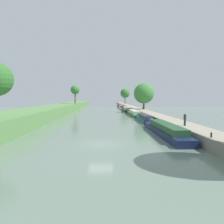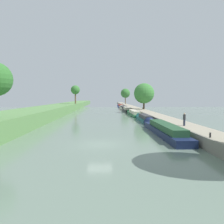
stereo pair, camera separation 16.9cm
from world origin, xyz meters
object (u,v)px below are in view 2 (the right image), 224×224
(mooring_bollard_far, at_px, (123,104))
(narrowboat_green, at_px, (133,113))
(narrowboat_cream, at_px, (123,108))
(narrowboat_blue, at_px, (120,106))
(narrowboat_black, at_px, (127,110))
(narrowboat_teal, at_px, (144,118))
(mooring_bollard_near, at_px, (210,135))
(narrowboat_navy, at_px, (162,129))
(park_bench, at_px, (143,108))
(person_walking, at_px, (184,119))

(mooring_bollard_far, bearing_deg, narrowboat_green, -92.02)
(narrowboat_cream, height_order, narrowboat_blue, narrowboat_blue)
(narrowboat_black, bearing_deg, narrowboat_cream, 89.40)
(narrowboat_teal, xyz_separation_m, mooring_bollard_near, (1.65, -22.94, 0.80))
(narrowboat_navy, height_order, narrowboat_blue, narrowboat_navy)
(narrowboat_navy, height_order, narrowboat_teal, narrowboat_navy)
(narrowboat_black, height_order, narrowboat_cream, narrowboat_black)
(narrowboat_cream, xyz_separation_m, park_bench, (4.33, -22.58, 0.98))
(mooring_bollard_near, bearing_deg, narrowboat_blue, 91.29)
(narrowboat_navy, xyz_separation_m, narrowboat_black, (-0.03, 44.13, -0.03))
(narrowboat_navy, distance_m, narrowboat_blue, 76.19)
(narrowboat_black, bearing_deg, narrowboat_green, -89.66)
(narrowboat_cream, bearing_deg, narrowboat_green, -90.12)
(narrowboat_green, xyz_separation_m, narrowboat_blue, (0.02, 48.07, -0.03))
(narrowboat_blue, bearing_deg, narrowboat_green, -90.02)
(narrowboat_teal, bearing_deg, narrowboat_cream, 90.27)
(mooring_bollard_near, height_order, park_bench, park_bench)
(narrowboat_blue, height_order, mooring_bollard_far, mooring_bollard_far)
(narrowboat_cream, bearing_deg, narrowboat_blue, 90.17)
(narrowboat_navy, xyz_separation_m, narrowboat_cream, (0.13, 59.72, -0.11))
(narrowboat_teal, relative_size, park_bench, 7.70)
(narrowboat_green, xyz_separation_m, park_bench, (4.40, 9.01, 0.91))
(narrowboat_navy, distance_m, mooring_bollard_near, 8.75)
(narrowboat_black, bearing_deg, narrowboat_navy, -89.96)
(narrowboat_green, distance_m, narrowboat_blue, 48.07)
(narrowboat_teal, distance_m, mooring_bollard_far, 68.57)
(narrowboat_green, distance_m, mooring_bollard_near, 36.67)
(narrowboat_navy, bearing_deg, mooring_bollard_far, 88.62)
(narrowboat_navy, xyz_separation_m, person_walking, (2.62, -0.68, 1.39))
(narrowboat_black, bearing_deg, mooring_bollard_far, 87.02)
(narrowboat_blue, height_order, person_walking, person_walking)
(narrowboat_black, xyz_separation_m, mooring_bollard_near, (2.03, -52.62, 0.77))
(mooring_bollard_far, bearing_deg, person_walking, -89.57)
(narrowboat_blue, xyz_separation_m, mooring_bollard_far, (1.91, 6.80, 0.82))
(mooring_bollard_near, xyz_separation_m, mooring_bollard_far, (0.00, 91.48, 0.00))
(narrowboat_navy, xyz_separation_m, narrowboat_green, (0.06, 28.12, -0.05))
(person_walking, bearing_deg, narrowboat_blue, 91.89)
(narrowboat_cream, xyz_separation_m, narrowboat_blue, (-0.05, 16.48, 0.03))
(narrowboat_black, xyz_separation_m, park_bench, (4.49, -7.00, 0.90))
(narrowboat_navy, height_order, narrowboat_cream, narrowboat_navy)
(mooring_bollard_near, bearing_deg, narrowboat_black, 92.20)
(mooring_bollard_near, distance_m, park_bench, 45.69)
(mooring_bollard_near, relative_size, mooring_bollard_far, 1.00)
(person_walking, bearing_deg, mooring_bollard_far, 90.43)
(narrowboat_blue, bearing_deg, person_walking, -88.11)
(narrowboat_black, bearing_deg, person_walking, -86.61)
(narrowboat_cream, bearing_deg, mooring_bollard_far, 85.42)
(narrowboat_green, height_order, narrowboat_blue, narrowboat_green)
(narrowboat_navy, xyz_separation_m, park_bench, (4.46, 37.13, 0.86))
(narrowboat_black, xyz_separation_m, person_walking, (2.65, -44.81, 1.42))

